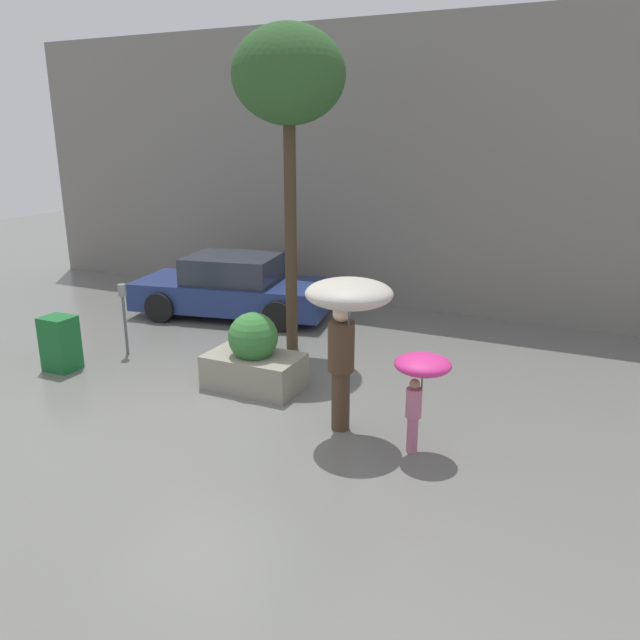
{
  "coord_description": "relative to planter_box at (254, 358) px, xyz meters",
  "views": [
    {
      "loc": [
        4.99,
        -6.5,
        3.74
      ],
      "look_at": [
        1.18,
        1.6,
        1.05
      ],
      "focal_mm": 35.0,
      "sensor_mm": 36.0,
      "label": 1
    }
  ],
  "objects": [
    {
      "name": "person_adult",
      "position": [
        1.85,
        -0.78,
        1.16
      ],
      "size": [
        1.08,
        1.08,
        2.04
      ],
      "rotation": [
        0.0,
        0.0,
        -0.54
      ],
      "color": "#473323",
      "rests_on": "ground"
    },
    {
      "name": "building_facade",
      "position": [
        -0.31,
        5.4,
        2.52
      ],
      "size": [
        18.0,
        0.3,
        6.0
      ],
      "color": "gray",
      "rests_on": "ground"
    },
    {
      "name": "newspaper_box",
      "position": [
        -3.25,
        -0.7,
        -0.03
      ],
      "size": [
        0.5,
        0.44,
        0.9
      ],
      "color": "#19662D",
      "rests_on": "ground"
    },
    {
      "name": "street_tree",
      "position": [
        -0.32,
        1.86,
        4.08
      ],
      "size": [
        1.85,
        1.85,
        5.42
      ],
      "color": "#423323",
      "rests_on": "ground"
    },
    {
      "name": "ground_plane",
      "position": [
        -0.31,
        -1.1,
        -0.48
      ],
      "size": [
        40.0,
        40.0,
        0.0
      ],
      "primitive_type": "plane",
      "color": "slate"
    },
    {
      "name": "person_child",
      "position": [
        2.85,
        -0.89,
        0.54
      ],
      "size": [
        0.68,
        0.68,
        1.24
      ],
      "rotation": [
        0.0,
        0.0,
        0.49
      ],
      "color": "#B76684",
      "rests_on": "ground"
    },
    {
      "name": "planter_box",
      "position": [
        0.0,
        0.0,
        0.0
      ],
      "size": [
        1.44,
        0.86,
        1.18
      ],
      "color": "gray",
      "rests_on": "ground"
    },
    {
      "name": "parking_meter",
      "position": [
        -2.8,
        0.34,
        0.43
      ],
      "size": [
        0.14,
        0.14,
        1.26
      ],
      "color": "#595B60",
      "rests_on": "ground"
    },
    {
      "name": "parked_car_near",
      "position": [
        -2.44,
        3.24,
        0.11
      ],
      "size": [
        4.35,
        2.49,
        1.29
      ],
      "rotation": [
        0.0,
        0.0,
        1.76
      ],
      "color": "navy",
      "rests_on": "ground"
    }
  ]
}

